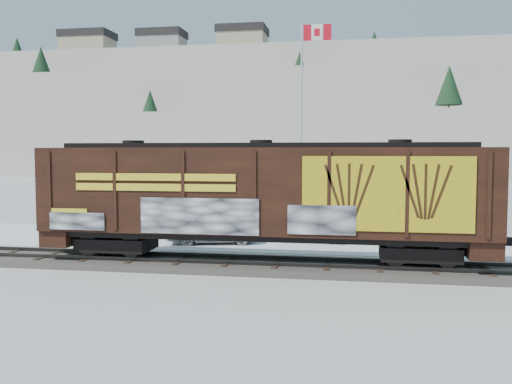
% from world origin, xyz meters
% --- Properties ---
extents(ground, '(500.00, 500.00, 0.00)m').
position_xyz_m(ground, '(0.00, 0.00, 0.00)').
color(ground, white).
rests_on(ground, ground).
extents(rail_track, '(50.00, 3.40, 0.43)m').
position_xyz_m(rail_track, '(0.00, 0.00, 0.15)').
color(rail_track, '#59544C').
rests_on(rail_track, ground).
extents(parking_strip, '(40.00, 8.00, 0.03)m').
position_xyz_m(parking_strip, '(0.00, 7.50, 0.01)').
color(parking_strip, white).
rests_on(parking_strip, ground).
extents(hillside, '(360.00, 110.00, 93.00)m').
position_xyz_m(hillside, '(-0.05, 139.79, 14.37)').
color(hillside, white).
rests_on(hillside, ground).
extents(hopper_railcar, '(18.09, 3.06, 4.69)m').
position_xyz_m(hopper_railcar, '(1.30, -0.01, 3.04)').
color(hopper_railcar, black).
rests_on(hopper_railcar, rail_track).
extents(flagpole, '(2.30, 0.90, 12.98)m').
position_xyz_m(flagpole, '(1.67, 13.96, 4.91)').
color(flagpole, silver).
rests_on(flagpole, ground).
extents(car_silver, '(4.99, 3.05, 1.59)m').
position_xyz_m(car_silver, '(-2.26, 5.78, 0.82)').
color(car_silver, '#B0B2B8').
rests_on(car_silver, parking_strip).
extents(car_white, '(4.42, 2.25, 1.39)m').
position_xyz_m(car_white, '(-2.19, 7.34, 0.73)').
color(car_white, white).
rests_on(car_white, parking_strip).
extents(car_dark, '(4.88, 2.89, 1.33)m').
position_xyz_m(car_dark, '(2.67, 7.66, 0.69)').
color(car_dark, black).
rests_on(car_dark, parking_strip).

